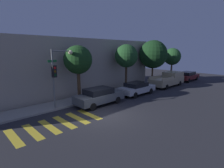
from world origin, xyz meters
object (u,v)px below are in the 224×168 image
(sedan_far_end, at_px, (187,76))
(tree_behind_truck, at_px, (172,57))
(sedan_middle, at_px, (137,88))
(tree_near_corner, at_px, (78,60))
(sedan_near_corner, at_px, (99,96))
(tree_far_end, at_px, (153,54))
(traffic_light_pole, at_px, (58,69))
(pickup_truck, at_px, (168,79))
(tree_midblock, at_px, (126,56))

(sedan_far_end, height_order, tree_behind_truck, tree_behind_truck)
(sedan_middle, relative_size, tree_near_corner, 0.85)
(tree_near_corner, bearing_deg, sedan_middle, -19.25)
(sedan_near_corner, relative_size, sedan_far_end, 0.94)
(tree_far_end, xyz_separation_m, tree_behind_truck, (5.22, 0.00, -0.43))
(traffic_light_pole, relative_size, tree_far_end, 0.79)
(sedan_near_corner, xyz_separation_m, sedan_middle, (5.07, 0.00, -0.06))
(sedan_middle, distance_m, sedan_far_end, 12.43)
(tree_near_corner, height_order, tree_far_end, tree_far_end)
(sedan_middle, relative_size, tree_behind_truck, 0.86)
(pickup_truck, bearing_deg, tree_near_corner, 170.72)
(traffic_light_pole, distance_m, sedan_middle, 8.53)
(traffic_light_pole, bearing_deg, sedan_middle, -8.94)
(tree_midblock, distance_m, tree_behind_truck, 10.53)
(sedan_far_end, xyz_separation_m, tree_midblock, (-11.86, 2.01, 3.21))
(sedan_near_corner, relative_size, sedan_middle, 1.03)
(tree_midblock, bearing_deg, tree_far_end, 0.00)
(traffic_light_pole, relative_size, sedan_middle, 1.10)
(traffic_light_pole, bearing_deg, tree_midblock, 4.95)
(sedan_middle, height_order, tree_behind_truck, tree_behind_truck)
(tree_near_corner, xyz_separation_m, tree_behind_truck, (16.86, 0.00, -0.11))
(pickup_truck, relative_size, tree_midblock, 1.06)
(traffic_light_pole, relative_size, tree_behind_truck, 0.95)
(sedan_far_end, bearing_deg, sedan_near_corner, 180.00)
(sedan_far_end, distance_m, tree_near_corner, 18.55)
(traffic_light_pole, height_order, sedan_near_corner, traffic_light_pole)
(traffic_light_pole, height_order, sedan_middle, traffic_light_pole)
(sedan_middle, xyz_separation_m, tree_behind_truck, (11.09, 2.01, 2.93))
(tree_near_corner, xyz_separation_m, tree_far_end, (11.64, 0.00, 0.31))
(sedan_middle, distance_m, tree_near_corner, 6.82)
(traffic_light_pole, bearing_deg, tree_behind_truck, 2.23)
(traffic_light_pole, distance_m, pickup_truck, 14.83)
(tree_behind_truck, bearing_deg, tree_midblock, 180.00)
(tree_far_end, bearing_deg, sedan_near_corner, -169.58)
(sedan_far_end, distance_m, tree_midblock, 12.46)
(tree_near_corner, bearing_deg, tree_behind_truck, 0.00)
(tree_near_corner, bearing_deg, tree_midblock, 0.00)
(tree_near_corner, relative_size, tree_midblock, 0.96)
(sedan_far_end, relative_size, tree_midblock, 0.89)
(traffic_light_pole, relative_size, tree_near_corner, 0.93)
(sedan_middle, height_order, tree_midblock, tree_midblock)
(traffic_light_pole, bearing_deg, tree_near_corner, 18.11)
(sedan_near_corner, relative_size, tree_behind_truck, 0.89)
(tree_midblock, bearing_deg, sedan_middle, -105.79)
(sedan_far_end, distance_m, tree_behind_truck, 3.77)
(pickup_truck, bearing_deg, sedan_far_end, 0.00)
(sedan_near_corner, xyz_separation_m, tree_near_corner, (-0.69, 2.01, 2.98))
(sedan_far_end, distance_m, tree_far_end, 7.62)
(pickup_truck, relative_size, tree_far_end, 0.94)
(sedan_near_corner, distance_m, tree_near_corner, 3.66)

